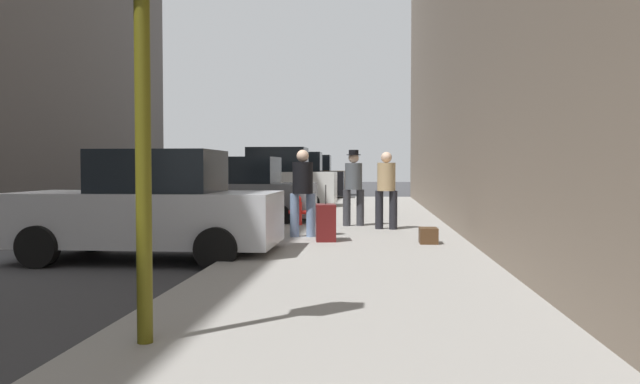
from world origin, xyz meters
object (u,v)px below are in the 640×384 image
(duffel_bag, at_px, (428,236))
(parked_bronze_suv, at_px, (310,177))
(parked_gray_coupe, at_px, (235,193))
(pedestrian_with_beanie, at_px, (354,184))
(fire_hydrant, at_px, (297,210))
(rolling_suitcase, at_px, (326,222))
(parked_silver_sedan, at_px, (151,208))
(traffic_light, at_px, (142,1))
(pedestrian_in_jeans, at_px, (303,188))
(parked_white_van, at_px, (274,181))
(parked_black_suv, at_px, (296,178))
(pedestrian_in_tan_coat, at_px, (386,186))

(duffel_bag, bearing_deg, parked_bronze_suv, 100.92)
(parked_gray_coupe, bearing_deg, pedestrian_with_beanie, -23.79)
(fire_hydrant, height_order, rolling_suitcase, rolling_suitcase)
(parked_silver_sedan, height_order, traffic_light, traffic_light)
(traffic_light, distance_m, duffel_bag, 7.59)
(pedestrian_in_jeans, relative_size, pedestrian_with_beanie, 0.96)
(traffic_light, relative_size, duffel_bag, 8.18)
(parked_gray_coupe, xyz_separation_m, parked_white_van, (-0.00, 6.35, 0.18))
(pedestrian_with_beanie, distance_m, rolling_suitcase, 3.17)
(parked_black_suv, distance_m, pedestrian_in_jeans, 16.74)
(fire_hydrant, xyz_separation_m, duffel_bag, (2.79, -3.44, -0.21))
(parked_gray_coupe, relative_size, rolling_suitcase, 4.09)
(parked_silver_sedan, height_order, rolling_suitcase, parked_silver_sedan)
(fire_hydrant, distance_m, duffel_bag, 4.43)
(parked_black_suv, relative_size, pedestrian_in_jeans, 2.70)
(parked_black_suv, bearing_deg, traffic_light, -85.60)
(parked_black_suv, relative_size, rolling_suitcase, 4.44)
(parked_bronze_suv, height_order, pedestrian_in_tan_coat, parked_bronze_suv)
(parked_black_suv, height_order, parked_bronze_suv, same)
(pedestrian_with_beanie, distance_m, pedestrian_in_tan_coat, 1.06)
(parked_black_suv, bearing_deg, pedestrian_with_beanie, -77.49)
(parked_white_van, height_order, fire_hydrant, parked_white_van)
(pedestrian_in_jeans, bearing_deg, duffel_bag, -20.59)
(traffic_light, distance_m, pedestrian_in_jeans, 7.71)
(parked_black_suv, height_order, pedestrian_with_beanie, parked_black_suv)
(rolling_suitcase, xyz_separation_m, duffel_bag, (1.87, -0.24, -0.20))
(parked_white_van, height_order, rolling_suitcase, parked_white_van)
(fire_hydrant, bearing_deg, pedestrian_with_beanie, -4.98)
(parked_white_van, height_order, duffel_bag, parked_white_van)
(parked_silver_sedan, bearing_deg, parked_black_suv, 90.00)
(fire_hydrant, bearing_deg, pedestrian_in_jeans, -80.72)
(rolling_suitcase, bearing_deg, parked_black_suv, 98.97)
(pedestrian_with_beanie, relative_size, pedestrian_in_tan_coat, 1.04)
(parked_black_suv, height_order, pedestrian_in_jeans, parked_black_suv)
(fire_hydrant, distance_m, rolling_suitcase, 3.32)
(parked_white_van, distance_m, pedestrian_in_jeans, 10.41)
(traffic_light, height_order, pedestrian_with_beanie, traffic_light)
(parked_gray_coupe, xyz_separation_m, pedestrian_with_beanie, (3.14, -1.39, 0.29))
(parked_bronze_suv, height_order, pedestrian_in_jeans, parked_bronze_suv)
(rolling_suitcase, bearing_deg, pedestrian_in_tan_coat, 63.41)
(rolling_suitcase, height_order, duffel_bag, rolling_suitcase)
(parked_silver_sedan, bearing_deg, pedestrian_with_beanie, 56.57)
(parked_silver_sedan, xyz_separation_m, pedestrian_with_beanie, (3.14, 4.76, 0.29))
(parked_white_van, xyz_separation_m, traffic_light, (1.85, -17.69, 1.73))
(parked_gray_coupe, distance_m, rolling_suitcase, 5.24)
(pedestrian_in_jeans, distance_m, duffel_bag, 2.66)
(parked_gray_coupe, xyz_separation_m, duffel_bag, (4.59, -4.70, -0.56))
(parked_bronze_suv, xyz_separation_m, pedestrian_in_tan_coat, (3.89, -21.23, 0.07))
(parked_silver_sedan, height_order, pedestrian_in_tan_coat, pedestrian_in_tan_coat)
(parked_gray_coupe, relative_size, parked_white_van, 0.92)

